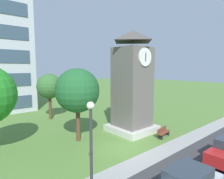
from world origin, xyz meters
name	(u,v)px	position (x,y,z in m)	size (l,w,h in m)	color
ground_plane	(124,148)	(0.00, 0.00, 0.00)	(160.00, 160.00, 0.00)	#567F38
kerb_strip	(147,159)	(0.00, -2.35, 0.00)	(120.00, 1.60, 0.01)	#9E9E99
clock_tower	(132,87)	(3.60, 2.56, 4.48)	(4.15, 4.15, 10.05)	#605B56
park_bench	(163,132)	(4.55, -0.57, 0.46)	(1.85, 0.77, 0.88)	brown
street_lamp	(91,140)	(-5.51, -3.47, 3.12)	(0.36, 0.36, 4.92)	#333338
tree_by_building	(77,91)	(-1.93, 3.82, 4.47)	(3.84, 3.84, 6.41)	#513823
tree_near_tower	(49,86)	(-0.88, 12.39, 4.15)	(3.09, 3.09, 5.73)	#513823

